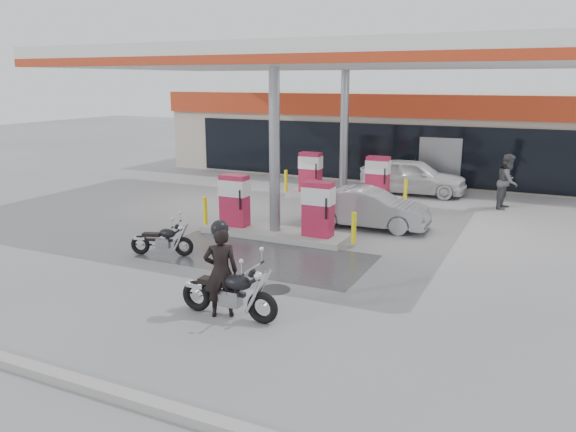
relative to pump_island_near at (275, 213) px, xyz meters
The scene contains 15 objects.
ground 2.12m from the pump_island_near, 90.00° to the right, with size 90.00×90.00×0.00m, color gray.
wet_patch 2.18m from the pump_island_near, 75.96° to the right, with size 6.00×3.00×0.00m, color #4C4C4F.
drain_cover 4.53m from the pump_island_near, 63.43° to the right, with size 0.70×0.70×0.01m, color #38383A.
kerb 9.02m from the pump_island_near, 90.00° to the right, with size 28.00×0.25×0.15m, color gray.
store_building 14.00m from the pump_island_near, 89.98° to the left, with size 22.00×8.22×4.00m.
canopy 5.46m from the pump_island_near, 90.00° to the left, with size 16.00×10.02×5.51m.
pump_island_near is the anchor object (origin of this frame).
pump_island_far 6.00m from the pump_island_near, 90.00° to the left, with size 5.14×1.30×1.78m.
main_motorcycle 6.02m from the pump_island_near, 71.87° to the right, with size 2.16×0.83×1.11m.
biker_main 5.97m from the pump_island_near, 73.70° to the right, with size 0.68×0.45×1.86m, color black.
parked_motorcycle 3.54m from the pump_island_near, 122.28° to the right, with size 1.70×0.79×0.90m.
sedan_white 8.51m from the pump_island_near, 74.60° to the left, with size 1.74×4.31×1.47m, color white.
attendant 9.22m from the pump_island_near, 49.40° to the left, with size 0.98×0.76×2.01m, color #4F5053.
hatchback_silver 3.14m from the pump_island_near, 44.55° to the left, with size 1.34×3.84×1.27m, color #93969B.
parked_car_left 13.27m from the pump_island_near, 117.51° to the left, with size 1.68×4.14×1.20m, color black.
Camera 1 is at (7.37, -12.66, 4.63)m, focal length 35.00 mm.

